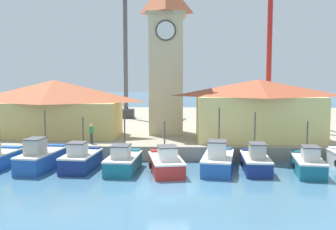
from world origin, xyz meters
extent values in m
plane|color=teal|center=(0.00, 0.00, 0.00)|extent=(300.00, 300.00, 0.00)
cube|color=#9E937F|center=(0.00, 27.80, 0.59)|extent=(120.00, 40.00, 1.17)
cube|color=#2356A8|center=(-12.43, 6.93, 1.18)|extent=(1.59, 0.80, 0.24)
cube|color=#2356A8|center=(-9.28, 4.89, 0.60)|extent=(2.43, 5.22, 1.19)
cube|color=#2356A8|center=(-8.97, 7.13, 1.31)|extent=(1.56, 0.80, 0.24)
cube|color=silver|center=(-9.28, 4.89, 1.24)|extent=(2.49, 5.28, 0.12)
cube|color=#B2ADA3|center=(-9.40, 4.01, 1.82)|extent=(1.25, 1.64, 1.04)
cube|color=#4C4C51|center=(-9.40, 4.01, 2.38)|extent=(1.34, 1.73, 0.08)
cylinder|color=#4C4742|center=(-9.19, 5.51, 2.79)|extent=(0.10, 0.10, 2.97)
torus|color=black|center=(-10.19, 5.27, 0.60)|extent=(0.19, 0.53, 0.52)
cube|color=navy|center=(-6.41, 4.87, 0.55)|extent=(2.26, 4.34, 1.10)
cube|color=navy|center=(-6.25, 6.71, 1.22)|extent=(1.67, 0.74, 0.24)
cube|color=silver|center=(-6.41, 4.87, 1.15)|extent=(2.32, 4.41, 0.12)
cube|color=beige|center=(-6.47, 4.14, 1.63)|extent=(1.25, 1.35, 0.84)
cube|color=#4C4C51|center=(-6.47, 4.14, 2.09)|extent=(1.33, 1.44, 0.08)
cylinder|color=#4C4742|center=(-6.36, 5.39, 2.49)|extent=(0.10, 0.10, 2.57)
torus|color=black|center=(-7.42, 5.16, 0.55)|extent=(0.16, 0.53, 0.52)
cube|color=#196B7F|center=(-3.31, 4.46, 0.51)|extent=(2.21, 4.47, 1.01)
cube|color=#196B7F|center=(-3.18, 6.38, 1.13)|extent=(1.68, 0.70, 0.24)
cube|color=silver|center=(-3.31, 4.46, 1.06)|extent=(2.27, 4.53, 0.12)
cube|color=beige|center=(-3.35, 3.69, 1.54)|extent=(1.24, 1.38, 0.83)
cube|color=#4C4C51|center=(-3.35, 3.69, 1.99)|extent=(1.33, 1.46, 0.08)
cylinder|color=#4C4742|center=(-3.27, 5.00, 2.51)|extent=(0.10, 0.10, 2.77)
torus|color=black|center=(-4.34, 4.74, 0.51)|extent=(0.15, 0.53, 0.52)
cube|color=#AD2823|center=(-0.31, 4.34, 0.48)|extent=(2.81, 5.10, 0.96)
cube|color=#AD2823|center=(-0.69, 6.47, 1.08)|extent=(1.77, 0.89, 0.24)
cube|color=silver|center=(-0.31, 4.34, 1.01)|extent=(2.88, 5.17, 0.12)
cube|color=silver|center=(-0.16, 3.51, 1.50)|extent=(1.43, 1.63, 0.86)
cube|color=#4C4C51|center=(-0.16, 3.51, 1.97)|extent=(1.52, 1.73, 0.08)
cylinder|color=#4C4742|center=(-0.41, 4.93, 2.30)|extent=(0.10, 0.10, 2.46)
torus|color=black|center=(-1.41, 4.39, 0.48)|extent=(0.21, 0.53, 0.52)
cube|color=#2356A8|center=(3.39, 4.89, 0.52)|extent=(2.78, 5.40, 1.03)
cube|color=#2356A8|center=(3.77, 7.18, 1.15)|extent=(1.75, 0.87, 0.24)
cube|color=silver|center=(3.39, 4.89, 1.08)|extent=(2.85, 5.47, 0.12)
cube|color=silver|center=(3.24, 4.00, 1.69)|extent=(1.42, 1.72, 1.09)
cube|color=#4C4C51|center=(3.24, 4.00, 2.28)|extent=(1.51, 1.81, 0.08)
cylinder|color=#4C4742|center=(3.50, 5.52, 2.81)|extent=(0.10, 0.10, 3.33)
torus|color=black|center=(2.39, 5.32, 0.52)|extent=(0.20, 0.53, 0.52)
cube|color=navy|center=(6.05, 5.01, 0.48)|extent=(1.96, 4.84, 0.97)
cube|color=navy|center=(6.16, 7.14, 1.09)|extent=(1.49, 0.67, 0.24)
cube|color=silver|center=(6.05, 5.01, 1.02)|extent=(2.02, 4.90, 0.12)
cube|color=#B2ADA3|center=(6.00, 4.18, 1.57)|extent=(1.10, 1.48, 0.98)
cube|color=#4C4C51|center=(6.00, 4.18, 2.10)|extent=(1.19, 1.56, 0.08)
cylinder|color=#4C4742|center=(6.08, 5.60, 2.61)|extent=(0.10, 0.10, 3.06)
torus|color=black|center=(5.12, 5.30, 0.48)|extent=(0.15, 0.53, 0.52)
cube|color=#196B7F|center=(9.51, 4.28, 0.50)|extent=(2.29, 4.64, 1.00)
cube|color=#196B7F|center=(9.76, 6.24, 1.12)|extent=(1.54, 0.79, 0.24)
cube|color=silver|center=(9.51, 4.28, 1.05)|extent=(2.36, 4.71, 0.12)
cube|color=beige|center=(9.41, 3.51, 1.54)|extent=(1.20, 1.46, 0.87)
cube|color=#4C4C51|center=(9.41, 3.51, 2.02)|extent=(1.29, 1.55, 0.08)
cylinder|color=#4C4742|center=(9.58, 4.83, 2.34)|extent=(0.10, 0.10, 2.47)
torus|color=black|center=(8.60, 4.62, 0.50)|extent=(0.19, 0.53, 0.52)
torus|color=black|center=(11.71, 5.00, 0.58)|extent=(0.12, 0.52, 0.52)
cube|color=beige|center=(-0.69, 15.34, 6.76)|extent=(3.18, 3.18, 11.18)
cube|color=tan|center=(-0.69, 15.34, 12.50)|extent=(3.68, 3.68, 0.30)
cylinder|color=white|center=(-0.69, 13.69, 10.88)|extent=(1.75, 0.12, 1.75)
torus|color=#332D23|center=(-0.69, 13.65, 10.88)|extent=(1.87, 0.12, 1.87)
cube|color=tan|center=(-10.91, 13.04, 2.77)|extent=(11.75, 5.16, 3.19)
pyramid|color=#C1603D|center=(-10.91, 13.04, 5.37)|extent=(12.15, 5.56, 2.01)
cube|color=#E5D17A|center=(7.41, 11.54, 3.09)|extent=(10.48, 5.37, 3.83)
pyramid|color=#B25133|center=(7.41, 11.54, 5.72)|extent=(10.88, 5.77, 1.44)
cube|color=maroon|center=(10.29, 20.90, 1.77)|extent=(2.00, 2.00, 1.20)
cylinder|color=red|center=(10.29, 20.90, 12.20)|extent=(0.56, 0.56, 19.65)
cube|color=#353539|center=(-6.64, 29.34, 1.77)|extent=(2.00, 2.00, 1.20)
cylinder|color=#4C4C51|center=(-6.64, 29.34, 11.58)|extent=(0.56, 0.56, 18.42)
cylinder|color=#33333D|center=(-6.63, 9.11, 1.60)|extent=(0.22, 0.22, 0.85)
cube|color=#338C4C|center=(-6.63, 9.11, 2.30)|extent=(0.34, 0.22, 0.56)
sphere|color=beige|center=(-6.63, 9.11, 2.69)|extent=(0.20, 0.20, 0.20)
camera|label=1|loc=(0.81, -22.64, 6.67)|focal=42.00mm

